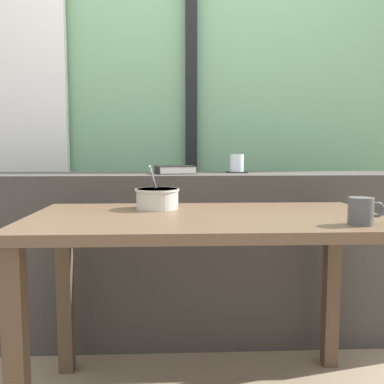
{
  "coord_description": "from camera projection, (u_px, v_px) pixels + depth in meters",
  "views": [
    {
      "loc": [
        -0.11,
        -1.57,
        0.95
      ],
      "look_at": [
        -0.01,
        0.46,
        0.75
      ],
      "focal_mm": 40.39,
      "sensor_mm": 36.0,
      "label": 1
    }
  ],
  "objects": [
    {
      "name": "coaster_square",
      "position": [
        237.0,
        172.0,
        2.2
      ],
      "size": [
        0.1,
        0.1,
        0.0
      ],
      "primitive_type": "cube",
      "color": "black",
      "rests_on": "dark_console_ledge"
    },
    {
      "name": "closed_book",
      "position": [
        175.0,
        170.0,
        2.11
      ],
      "size": [
        0.21,
        0.18,
        0.04
      ],
      "color": "black",
      "rests_on": "dark_console_ledge"
    },
    {
      "name": "breakfast_table",
      "position": [
        205.0,
        245.0,
        1.54
      ],
      "size": [
        1.24,
        0.67,
        0.72
      ],
      "color": "brown",
      "rests_on": "ground"
    },
    {
      "name": "juice_glass",
      "position": [
        237.0,
        163.0,
        2.19
      ],
      "size": [
        0.07,
        0.07,
        0.09
      ],
      "color": "white",
      "rests_on": "coaster_square"
    },
    {
      "name": "outdoor_backdrop",
      "position": [
        189.0,
        77.0,
        2.69
      ],
      "size": [
        4.8,
        0.08,
        2.8
      ],
      "primitive_type": "cube",
      "color": "#7AAD7F",
      "rests_on": "ground"
    },
    {
      "name": "soup_bowl",
      "position": [
        157.0,
        199.0,
        1.68
      ],
      "size": [
        0.17,
        0.17,
        0.17
      ],
      "color": "beige",
      "rests_on": "breakfast_table"
    },
    {
      "name": "window_divider_post",
      "position": [
        191.0,
        91.0,
        2.63
      ],
      "size": [
        0.07,
        0.05,
        2.6
      ],
      "primitive_type": "cube",
      "color": "black",
      "rests_on": "ground"
    },
    {
      "name": "ceramic_mug",
      "position": [
        361.0,
        211.0,
        1.32
      ],
      "size": [
        0.11,
        0.08,
        0.08
      ],
      "color": "#4C4C4C",
      "rests_on": "breakfast_table"
    },
    {
      "name": "dark_console_ledge",
      "position": [
        194.0,
        256.0,
        2.17
      ],
      "size": [
        2.8,
        0.38,
        0.83
      ],
      "primitive_type": "cube",
      "color": "#423D38",
      "rests_on": "ground"
    },
    {
      "name": "curtain_left_panel",
      "position": [
        19.0,
        98.0,
        2.56
      ],
      "size": [
        0.56,
        0.06,
        2.5
      ],
      "primitive_type": "cube",
      "color": "white",
      "rests_on": "ground"
    }
  ]
}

